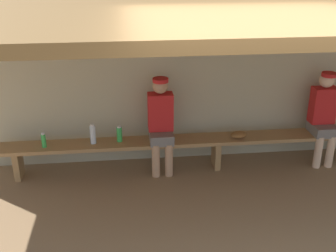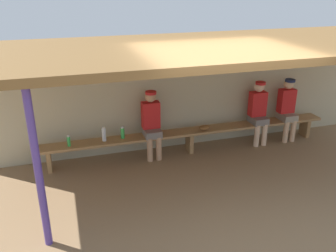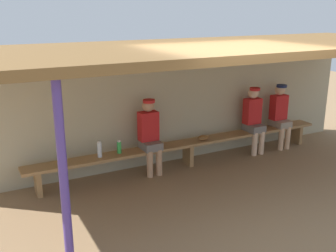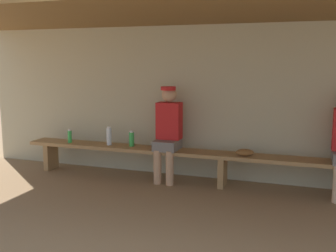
% 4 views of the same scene
% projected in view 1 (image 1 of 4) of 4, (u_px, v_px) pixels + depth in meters
% --- Properties ---
extents(ground_plane, '(24.00, 24.00, 0.00)m').
position_uv_depth(ground_plane, '(245.00, 234.00, 4.62)').
color(ground_plane, '#8C6D4C').
extents(back_wall, '(8.00, 0.20, 2.20)m').
position_uv_depth(back_wall, '(212.00, 84.00, 6.00)').
color(back_wall, '#B7AD8C').
rests_on(back_wall, ground).
extents(dugout_roof, '(8.00, 2.80, 0.12)m').
position_uv_depth(dugout_roof, '(243.00, 16.00, 4.35)').
color(dugout_roof, brown).
rests_on(dugout_roof, back_wall).
extents(bench, '(6.00, 0.36, 0.46)m').
position_uv_depth(bench, '(217.00, 142.00, 5.87)').
color(bench, '#9E7547').
rests_on(bench, ground).
extents(player_near_post, '(0.34, 0.42, 1.34)m').
position_uv_depth(player_near_post, '(161.00, 121.00, 5.65)').
color(player_near_post, slate).
rests_on(player_near_post, ground).
extents(player_in_red, '(0.34, 0.42, 1.34)m').
position_uv_depth(player_in_red, '(324.00, 114.00, 5.89)').
color(player_in_red, slate).
rests_on(player_in_red, ground).
extents(water_bottle_orange, '(0.07, 0.07, 0.23)m').
position_uv_depth(water_bottle_orange, '(119.00, 134.00, 5.69)').
color(water_bottle_orange, green).
rests_on(water_bottle_orange, bench).
extents(water_bottle_blue, '(0.06, 0.06, 0.21)m').
position_uv_depth(water_bottle_blue, '(44.00, 140.00, 5.53)').
color(water_bottle_blue, green).
rests_on(water_bottle_blue, bench).
extents(water_bottle_green, '(0.08, 0.08, 0.28)m').
position_uv_depth(water_bottle_green, '(93.00, 134.00, 5.62)').
color(water_bottle_green, silver).
rests_on(water_bottle_green, bench).
extents(baseball_glove_tan, '(0.28, 0.23, 0.09)m').
position_uv_depth(baseball_glove_tan, '(239.00, 135.00, 5.82)').
color(baseball_glove_tan, brown).
rests_on(baseball_glove_tan, bench).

